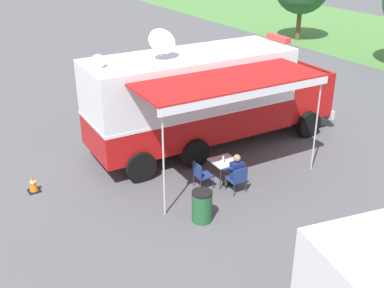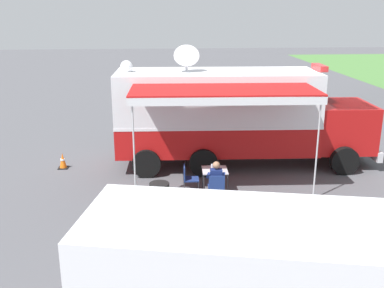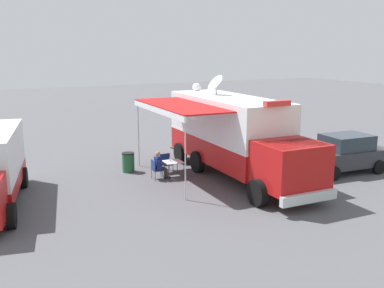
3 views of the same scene
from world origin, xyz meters
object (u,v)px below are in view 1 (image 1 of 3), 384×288
object	(u,v)px
folding_table	(224,162)
car_behind_truck	(182,81)
seated_responder	(235,171)
command_truck	(209,95)
folding_chair_beside_table	(201,173)
trash_bin	(202,206)
folding_chair_at_table	(238,178)
water_bottle	(223,159)
traffic_cone	(33,183)

from	to	relation	value
folding_table	car_behind_truck	size ratio (longest dim) A/B	0.19
seated_responder	folding_table	bearing A→B (deg)	175.78
command_truck	folding_chair_beside_table	xyz separation A→B (m)	(2.48, -1.96, -1.43)
trash_bin	folding_chair_beside_table	bearing A→B (deg)	148.38
folding_chair_at_table	car_behind_truck	world-z (taller)	car_behind_truck
car_behind_truck	folding_chair_beside_table	bearing A→B (deg)	-26.95
folding_table	car_behind_truck	world-z (taller)	car_behind_truck
water_bottle	car_behind_truck	xyz separation A→B (m)	(-7.46, 2.99, 0.05)
trash_bin	folding_chair_at_table	bearing A→B (deg)	111.02
water_bottle	command_truck	bearing A→B (deg)	155.01
water_bottle	trash_bin	distance (m)	2.21
folding_table	water_bottle	world-z (taller)	water_bottle
folding_chair_beside_table	trash_bin	world-z (taller)	trash_bin
folding_chair_at_table	seated_responder	bearing A→B (deg)	177.76
folding_table	car_behind_truck	xyz separation A→B (m)	(-7.39, 2.89, 0.21)
folding_table	folding_chair_at_table	xyz separation A→B (m)	(0.80, -0.05, -0.16)
water_bottle	folding_chair_beside_table	bearing A→B (deg)	-98.85
seated_responder	command_truck	bearing A→B (deg)	159.76
water_bottle	seated_responder	size ratio (longest dim) A/B	0.18
water_bottle	seated_responder	distance (m)	0.57
command_truck	traffic_cone	distance (m)	6.62
water_bottle	folding_chair_at_table	size ratio (longest dim) A/B	0.26
folding_chair_at_table	seated_responder	world-z (taller)	seated_responder
water_bottle	trash_bin	world-z (taller)	water_bottle
trash_bin	water_bottle	bearing A→B (deg)	129.61
water_bottle	seated_responder	world-z (taller)	seated_responder
traffic_cone	car_behind_truck	bearing A→B (deg)	120.53
command_truck	car_behind_truck	distance (m)	5.29
seated_responder	traffic_cone	distance (m)	6.14
folding_chair_beside_table	folding_chair_at_table	bearing A→B (deg)	43.49
folding_chair_beside_table	command_truck	bearing A→B (deg)	141.70
command_truck	folding_chair_beside_table	distance (m)	3.47
trash_bin	traffic_cone	size ratio (longest dim) A/B	1.57
folding_table	folding_chair_beside_table	bearing A→B (deg)	-92.74
command_truck	trash_bin	world-z (taller)	command_truck
command_truck	folding_table	world-z (taller)	command_truck
trash_bin	car_behind_truck	xyz separation A→B (m)	(-8.85, 4.66, 0.42)
folding_chair_beside_table	car_behind_truck	xyz separation A→B (m)	(-7.35, 3.74, 0.37)
folding_chair_at_table	car_behind_truck	bearing A→B (deg)	160.26
car_behind_truck	traffic_cone	bearing A→B (deg)	-59.47
folding_chair_at_table	car_behind_truck	distance (m)	8.71
seated_responder	traffic_cone	bearing A→B (deg)	-121.17
command_truck	folding_chair_beside_table	size ratio (longest dim) A/B	11.01
folding_chair_beside_table	seated_responder	distance (m)	1.04
water_bottle	car_behind_truck	size ratio (longest dim) A/B	0.05
folding_chair_beside_table	seated_responder	world-z (taller)	seated_responder
water_bottle	folding_table	bearing A→B (deg)	127.07
folding_chair_beside_table	trash_bin	xyz separation A→B (m)	(1.50, -0.92, -0.06)
car_behind_truck	seated_responder	bearing A→B (deg)	-20.13
water_bottle	folding_chair_beside_table	distance (m)	0.82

